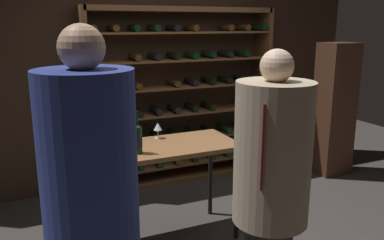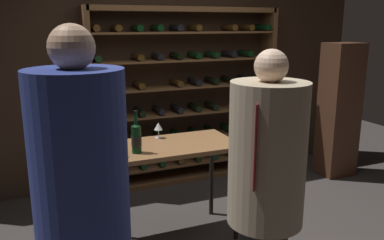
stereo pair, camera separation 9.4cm
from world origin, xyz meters
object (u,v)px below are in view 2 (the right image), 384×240
(wine_rack, at_px, (185,98))
(display_cabinet, at_px, (339,110))
(wine_bottle_black_capsule, at_px, (108,141))
(wine_glass_stemmed_center, at_px, (158,127))
(person_guest_khaki, at_px, (266,187))
(person_bystander_red_print, at_px, (83,211))
(wine_bottle_amber_reserve, at_px, (136,138))
(tasting_table, at_px, (168,155))

(wine_rack, distance_m, display_cabinet, 2.01)
(wine_rack, relative_size, display_cabinet, 1.39)
(wine_rack, bearing_deg, wine_bottle_black_capsule, -131.33)
(wine_rack, bearing_deg, wine_glass_stemmed_center, -123.19)
(display_cabinet, height_order, wine_bottle_black_capsule, display_cabinet)
(display_cabinet, bearing_deg, person_guest_khaki, -140.11)
(person_bystander_red_print, xyz_separation_m, wine_glass_stemmed_center, (0.91, 1.63, -0.07))
(wine_bottle_amber_reserve, bearing_deg, tasting_table, 21.11)
(person_bystander_red_print, xyz_separation_m, wine_bottle_amber_reserve, (0.61, 1.28, -0.05))
(wine_bottle_amber_reserve, distance_m, wine_glass_stemmed_center, 0.46)
(tasting_table, bearing_deg, person_guest_khaki, -83.68)
(person_bystander_red_print, xyz_separation_m, person_guest_khaki, (1.07, 0.06, -0.08))
(display_cabinet, relative_size, wine_bottle_black_capsule, 4.87)
(person_guest_khaki, bearing_deg, wine_rack, 29.04)
(person_bystander_red_print, relative_size, wine_bottle_black_capsule, 5.53)
(display_cabinet, height_order, wine_glass_stemmed_center, display_cabinet)
(person_bystander_red_print, xyz_separation_m, wine_bottle_black_capsule, (0.37, 1.30, -0.05))
(wine_bottle_amber_reserve, bearing_deg, wine_bottle_black_capsule, 176.82)
(tasting_table, height_order, wine_bottle_amber_reserve, wine_bottle_amber_reserve)
(display_cabinet, distance_m, wine_bottle_amber_reserve, 3.04)
(wine_rack, relative_size, person_guest_khaki, 1.32)
(display_cabinet, relative_size, wine_glass_stemmed_center, 11.57)
(tasting_table, bearing_deg, wine_bottle_black_capsule, -168.92)
(person_guest_khaki, height_order, display_cabinet, person_guest_khaki)
(wine_rack, height_order, wine_bottle_black_capsule, wine_rack)
(person_bystander_red_print, relative_size, display_cabinet, 1.14)
(display_cabinet, relative_size, wine_bottle_amber_reserve, 4.81)
(tasting_table, distance_m, wine_glass_stemmed_center, 0.31)
(wine_rack, relative_size, wine_bottle_amber_reserve, 6.70)
(wine_glass_stemmed_center, bearing_deg, display_cabinet, 10.33)
(wine_rack, xyz_separation_m, display_cabinet, (1.90, -0.61, -0.20))
(wine_bottle_black_capsule, xyz_separation_m, wine_glass_stemmed_center, (0.54, 0.34, -0.01))
(tasting_table, height_order, person_bystander_red_print, person_bystander_red_print)
(wine_bottle_amber_reserve, bearing_deg, wine_rack, 54.75)
(wine_rack, height_order, tasting_table, wine_rack)
(wine_rack, bearing_deg, person_bystander_red_print, -120.83)
(person_guest_khaki, xyz_separation_m, wine_glass_stemmed_center, (-0.16, 1.58, 0.01))
(tasting_table, xyz_separation_m, display_cabinet, (2.60, 0.71, 0.05))
(display_cabinet, bearing_deg, person_bystander_red_print, -149.10)
(person_bystander_red_print, relative_size, wine_bottle_amber_reserve, 5.46)
(person_guest_khaki, bearing_deg, tasting_table, 47.10)
(person_guest_khaki, relative_size, wine_glass_stemmed_center, 12.22)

